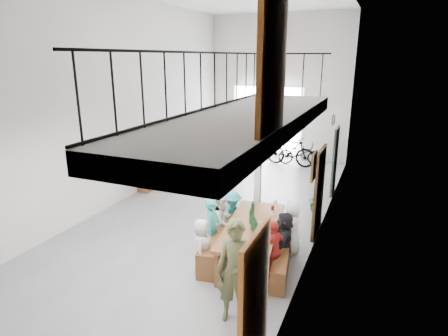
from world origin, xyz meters
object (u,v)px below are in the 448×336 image
at_px(bench_inner, 221,241).
at_px(oak_barrel, 221,146).
at_px(bicycle_near, 300,153).
at_px(side_bench, 159,177).
at_px(tasting_table, 253,229).
at_px(host_standing, 236,272).
at_px(serving_counter, 233,143).

relative_size(bench_inner, oak_barrel, 2.71).
relative_size(oak_barrel, bicycle_near, 0.51).
height_order(side_bench, bicycle_near, bicycle_near).
relative_size(bench_inner, side_bench, 1.32).
bearing_deg(tasting_table, bicycle_near, 87.04).
relative_size(bench_inner, bicycle_near, 1.38).
bearing_deg(side_bench, host_standing, -47.54).
bearing_deg(oak_barrel, host_standing, -65.43).
height_order(bench_inner, oak_barrel, oak_barrel).
relative_size(serving_counter, host_standing, 1.15).
distance_m(side_bench, bicycle_near, 5.48).
bearing_deg(serving_counter, host_standing, -76.75).
height_order(serving_counter, host_standing, host_standing).
relative_size(side_bench, host_standing, 1.02).
height_order(oak_barrel, bicycle_near, bicycle_near).
distance_m(side_bench, oak_barrel, 4.16).
bearing_deg(serving_counter, bench_inner, -78.80).
bearing_deg(oak_barrel, bicycle_near, -0.96).
height_order(oak_barrel, host_standing, host_standing).
xyz_separation_m(side_bench, host_standing, (4.57, -4.99, 0.60)).
xyz_separation_m(tasting_table, bicycle_near, (-0.59, 7.33, -0.28)).
distance_m(serving_counter, host_standing, 10.22).
height_order(host_standing, bicycle_near, host_standing).
xyz_separation_m(serving_counter, bicycle_near, (2.90, -0.40, -0.08)).
distance_m(tasting_table, bicycle_near, 7.36).
bearing_deg(bicycle_near, side_bench, 124.33).
distance_m(oak_barrel, bicycle_near, 3.26).
bearing_deg(oak_barrel, tasting_table, -62.51).
xyz_separation_m(bench_inner, bicycle_near, (0.13, 7.25, 0.17)).
distance_m(bench_inner, bicycle_near, 7.25).
bearing_deg(bicycle_near, bench_inner, 165.08).
height_order(side_bench, host_standing, host_standing).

